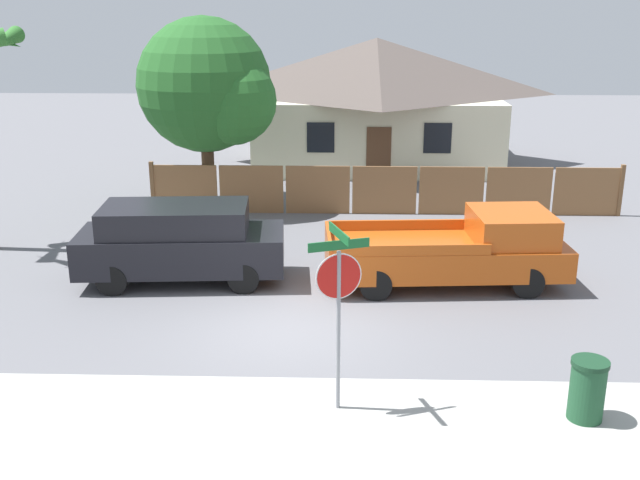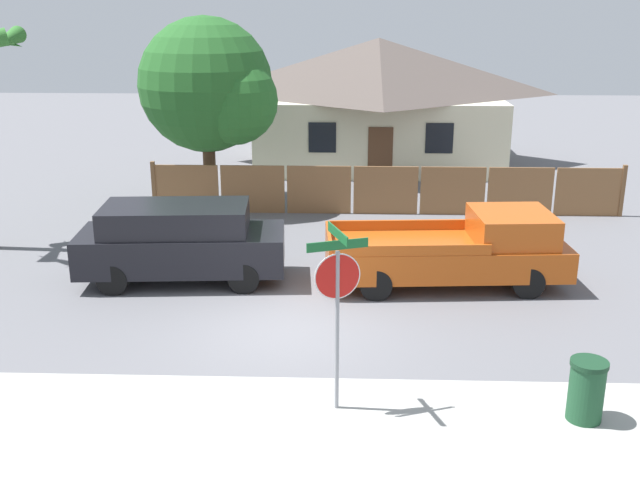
{
  "view_description": "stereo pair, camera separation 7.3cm",
  "coord_description": "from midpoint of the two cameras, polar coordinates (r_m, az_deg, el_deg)",
  "views": [
    {
      "loc": [
        1.06,
        -13.8,
        6.35
      ],
      "look_at": [
        0.6,
        1.0,
        1.6
      ],
      "focal_mm": 42.0,
      "sensor_mm": 36.0,
      "label": 1
    },
    {
      "loc": [
        1.13,
        -13.8,
        6.35
      ],
      "look_at": [
        0.6,
        1.0,
        1.6
      ],
      "focal_mm": 42.0,
      "sensor_mm": 36.0,
      "label": 2
    }
  ],
  "objects": [
    {
      "name": "stop_sign",
      "position": [
        11.63,
        1.51,
        -3.78
      ],
      "size": [
        0.94,
        0.85,
        3.06
      ],
      "rotation": [
        0.0,
        0.0,
        0.34
      ],
      "color": "gray",
      "rests_on": "ground"
    },
    {
      "name": "red_suv",
      "position": [
        17.77,
        -10.46,
        -0.05
      ],
      "size": [
        4.89,
        2.2,
        1.85
      ],
      "rotation": [
        0.0,
        0.0,
        0.07
      ],
      "color": "black",
      "rests_on": "ground"
    },
    {
      "name": "ground_plane",
      "position": [
        15.23,
        -2.27,
        -6.87
      ],
      "size": [
        80.0,
        80.0,
        0.0
      ],
      "primitive_type": "plane",
      "color": "slate"
    },
    {
      "name": "oak_tree",
      "position": [
        23.75,
        -8.16,
        11.37
      ],
      "size": [
        4.36,
        4.15,
        5.95
      ],
      "color": "brown",
      "rests_on": "ground"
    },
    {
      "name": "orange_pickup",
      "position": [
        17.63,
        10.61,
        -0.77
      ],
      "size": [
        5.63,
        2.43,
        1.73
      ],
      "rotation": [
        0.0,
        0.0,
        0.07
      ],
      "color": "#B74C14",
      "rests_on": "ground"
    },
    {
      "name": "trash_bin",
      "position": [
        12.7,
        19.79,
        -10.72
      ],
      "size": [
        0.59,
        0.59,
        1.02
      ],
      "color": "#1E4C2D",
      "rests_on": "ground"
    },
    {
      "name": "wooden_fence",
      "position": [
        23.26,
        5.11,
        3.79
      ],
      "size": [
        14.58,
        0.12,
        1.61
      ],
      "color": "brown",
      "rests_on": "ground"
    },
    {
      "name": "sidewalk_strip",
      "position": [
        12.07,
        -3.57,
        -14.0
      ],
      "size": [
        36.0,
        3.2,
        0.01
      ],
      "color": "#A3A39E",
      "rests_on": "ground"
    },
    {
      "name": "house",
      "position": [
        30.66,
        4.49,
        10.65
      ],
      "size": [
        10.16,
        7.38,
        4.96
      ],
      "color": "beige",
      "rests_on": "ground"
    }
  ]
}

